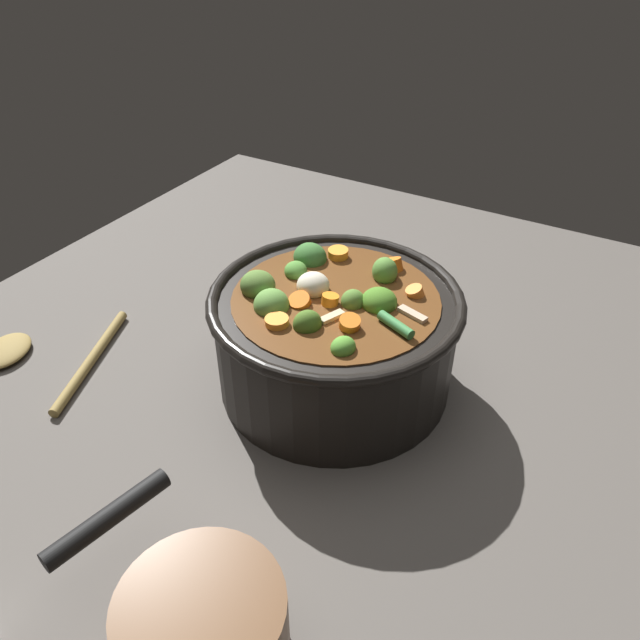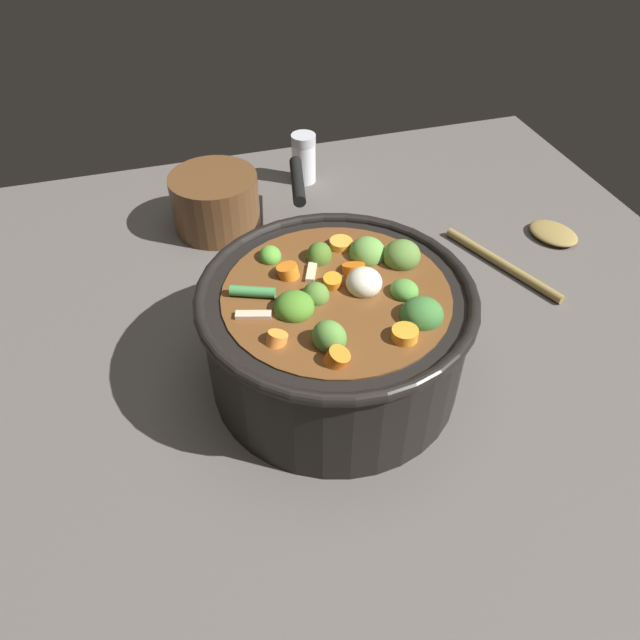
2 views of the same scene
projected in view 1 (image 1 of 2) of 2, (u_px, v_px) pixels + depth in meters
ground_plane at (334, 381)px, 0.75m from camera, size 1.10×1.10×0.00m
cooking_pot at (335, 337)px, 0.71m from camera, size 0.29×0.29×0.15m
wooden_spoon at (35, 354)px, 0.78m from camera, size 0.19×0.19×0.01m
small_saucepan at (202, 630)px, 0.46m from camera, size 0.15×0.20×0.08m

